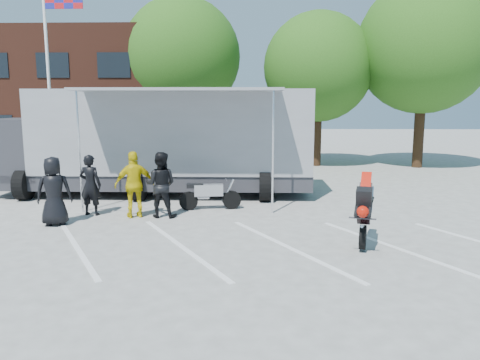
# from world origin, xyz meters

# --- Properties ---
(ground) EXTENTS (100.00, 100.00, 0.00)m
(ground) POSITION_xyz_m (0.00, 0.00, 0.00)
(ground) COLOR #ACACA7
(ground) RESTS_ON ground
(parking_bay_lines) EXTENTS (18.09, 13.33, 0.01)m
(parking_bay_lines) POSITION_xyz_m (0.00, 1.00, 0.01)
(parking_bay_lines) COLOR white
(parking_bay_lines) RESTS_ON ground
(office_building) EXTENTS (18.00, 8.00, 7.00)m
(office_building) POSITION_xyz_m (-10.00, 18.00, 3.50)
(office_building) COLOR #4D2519
(office_building) RESTS_ON ground
(flagpole) EXTENTS (1.61, 0.12, 8.00)m
(flagpole) POSITION_xyz_m (-6.24, 10.00, 5.05)
(flagpole) COLOR white
(flagpole) RESTS_ON ground
(tree_left) EXTENTS (6.12, 6.12, 8.64)m
(tree_left) POSITION_xyz_m (-2.00, 16.00, 5.57)
(tree_left) COLOR #382314
(tree_left) RESTS_ON ground
(tree_mid) EXTENTS (5.44, 5.44, 7.68)m
(tree_mid) POSITION_xyz_m (5.00, 15.00, 4.94)
(tree_mid) COLOR #382314
(tree_mid) RESTS_ON ground
(tree_right) EXTENTS (6.46, 6.46, 9.12)m
(tree_right) POSITION_xyz_m (10.00, 14.50, 5.88)
(tree_right) COLOR #382314
(tree_right) RESTS_ON ground
(transporter_truck) EXTENTS (11.40, 5.52, 3.62)m
(transporter_truck) POSITION_xyz_m (-1.45, 7.06, 0.00)
(transporter_truck) COLOR gray
(transporter_truck) RESTS_ON ground
(parked_motorcycle) EXTENTS (1.97, 0.92, 0.99)m
(parked_motorcycle) POSITION_xyz_m (0.50, 4.71, 0.00)
(parked_motorcycle) COLOR #ABABB0
(parked_motorcycle) RESTS_ON ground
(stunt_bike_rider) EXTENTS (1.12, 1.66, 1.79)m
(stunt_bike_rider) POSITION_xyz_m (4.35, 1.37, 0.00)
(stunt_bike_rider) COLOR black
(stunt_bike_rider) RESTS_ON ground
(spectator_leather_a) EXTENTS (1.01, 0.80, 1.81)m
(spectator_leather_a) POSITION_xyz_m (-3.40, 2.78, 0.91)
(spectator_leather_a) COLOR black
(spectator_leather_a) RESTS_ON ground
(spectator_leather_b) EXTENTS (0.69, 0.50, 1.75)m
(spectator_leather_b) POSITION_xyz_m (-2.84, 3.92, 0.87)
(spectator_leather_b) COLOR black
(spectator_leather_b) RESTS_ON ground
(spectator_leather_c) EXTENTS (0.94, 0.76, 1.84)m
(spectator_leather_c) POSITION_xyz_m (-0.79, 3.75, 0.92)
(spectator_leather_c) COLOR black
(spectator_leather_c) RESTS_ON ground
(spectator_hivis) EXTENTS (1.18, 0.85, 1.87)m
(spectator_hivis) POSITION_xyz_m (-1.51, 3.69, 0.93)
(spectator_hivis) COLOR #DBC30B
(spectator_hivis) RESTS_ON ground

